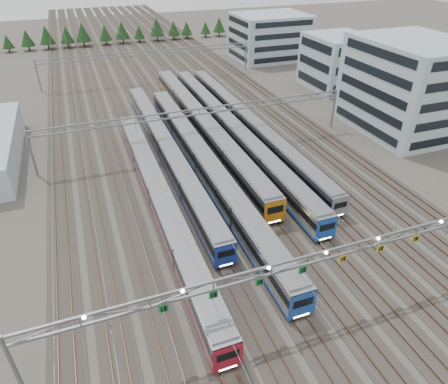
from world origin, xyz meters
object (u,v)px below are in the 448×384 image
object	(u,v)px
train_d	(202,124)
depot_bldg_north	(270,37)
train_c	(204,163)
train_a	(159,197)
depot_bldg_mid	(338,62)
train_f	(247,122)
gantry_mid	(199,116)
gantry_near	(324,258)
train_b	(166,149)
train_e	(230,128)
depot_bldg_south	(410,86)
gantry_far	(149,56)

from	to	relation	value
train_d	depot_bldg_north	xyz separation A→B (m)	(38.51, 49.70, 4.30)
train_c	train_d	distance (m)	15.68
train_a	depot_bldg_mid	xyz separation A→B (m)	(55.14, 39.24, 4.31)
train_f	gantry_mid	xyz separation A→B (m)	(-11.25, -4.50, 4.36)
gantry_near	depot_bldg_north	distance (m)	103.99
train_a	train_c	distance (m)	11.56
train_b	gantry_near	bearing A→B (deg)	-80.08
train_d	gantry_near	world-z (taller)	gantry_near
train_d	train_e	bearing A→B (deg)	-35.33
depot_bldg_mid	depot_bldg_north	distance (m)	32.89
train_c	depot_bldg_south	size ratio (longest dim) A/B	2.90
train_d	depot_bldg_south	distance (m)	40.99
train_e	depot_bldg_south	size ratio (longest dim) A/B	3.09
train_e	depot_bldg_south	world-z (taller)	depot_bldg_south
train_a	train_c	bearing A→B (deg)	38.87
depot_bldg_south	depot_bldg_mid	distance (m)	27.73
train_e	train_f	xyz separation A→B (m)	(4.50, 1.86, -0.15)
gantry_far	train_e	bearing A→B (deg)	-80.95
train_b	gantry_far	world-z (taller)	gantry_far
train_b	gantry_mid	size ratio (longest dim) A/B	1.05
train_a	depot_bldg_north	distance (m)	88.92
train_e	train_f	world-z (taller)	train_e
train_e	train_d	bearing A→B (deg)	144.67
gantry_far	train_b	bearing A→B (deg)	-98.21
train_b	depot_bldg_mid	world-z (taller)	depot_bldg_mid
train_c	gantry_near	size ratio (longest dim) A/B	1.13
train_c	train_d	world-z (taller)	train_d
train_b	train_d	distance (m)	11.79
gantry_near	gantry_mid	bearing A→B (deg)	89.93
train_c	depot_bldg_north	distance (m)	77.83
gantry_near	depot_bldg_north	size ratio (longest dim) A/B	2.56
train_a	depot_bldg_mid	world-z (taller)	depot_bldg_mid
train_e	gantry_far	bearing A→B (deg)	99.05
train_a	train_d	size ratio (longest dim) A/B	0.86
train_d	gantry_mid	distance (m)	7.45
train_a	train_c	xyz separation A→B (m)	(9.00, 7.25, 0.12)
gantry_far	train_f	bearing A→B (deg)	-74.48
train_b	train_d	size ratio (longest dim) A/B	0.93
depot_bldg_mid	depot_bldg_north	size ratio (longest dim) A/B	0.73
depot_bldg_north	train_f	bearing A→B (deg)	-120.04
train_c	depot_bldg_mid	world-z (taller)	depot_bldg_mid
gantry_mid	depot_bldg_south	xyz separation A→B (m)	(41.35, -4.73, 2.26)
train_c	depot_bldg_mid	size ratio (longest dim) A/B	3.98
train_a	train_b	size ratio (longest dim) A/B	0.93
train_d	depot_bldg_mid	distance (m)	45.15
train_f	gantry_far	size ratio (longest dim) A/B	1.14
train_d	gantry_near	bearing A→B (deg)	-92.86
train_e	depot_bldg_north	bearing A→B (deg)	57.26
depot_bldg_mid	train_d	bearing A→B (deg)	-157.84
train_c	train_e	xyz separation A→B (m)	(9.00, 11.83, -0.05)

